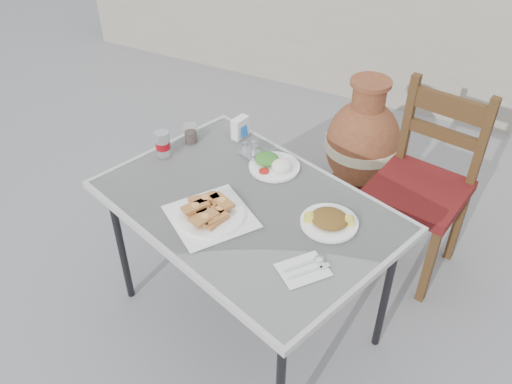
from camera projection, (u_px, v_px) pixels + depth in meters
The scene contains 13 objects.
ground at pixel (263, 311), 2.81m from camera, with size 80.00×80.00×0.00m, color slate.
cafe_table at pixel (247, 212), 2.34m from camera, with size 1.46×1.21×0.76m.
pide_plate at pixel (210, 211), 2.21m from camera, with size 0.44×0.44×0.07m.
salad_rice_plate at pixel (274, 164), 2.49m from camera, with size 0.24×0.24×0.06m.
salad_chopped_plate at pixel (329, 220), 2.19m from camera, with size 0.24×0.24×0.05m.
soda_can at pixel (163, 144), 2.54m from camera, with size 0.07×0.07×0.13m.
cola_glass at pixel (191, 135), 2.65m from camera, with size 0.07×0.07×0.09m.
napkin_holder at pixel (240, 128), 2.67m from camera, with size 0.07×0.10×0.11m.
condiment_caddy at pixel (251, 151), 2.56m from camera, with size 0.13×0.12×0.08m.
cutlery_napkin at pixel (306, 268), 2.00m from camera, with size 0.22×0.23×0.01m.
chair at pixel (423, 184), 2.79m from camera, with size 0.53×0.53×1.03m.
terracotta_urn at pixel (362, 144), 3.35m from camera, with size 0.47×0.47×0.81m.
back_wall at pixel (408, 32), 4.18m from camera, with size 6.00×0.25×1.20m, color #9E9384.
Camera 1 is at (0.79, -1.63, 2.23)m, focal length 38.00 mm.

